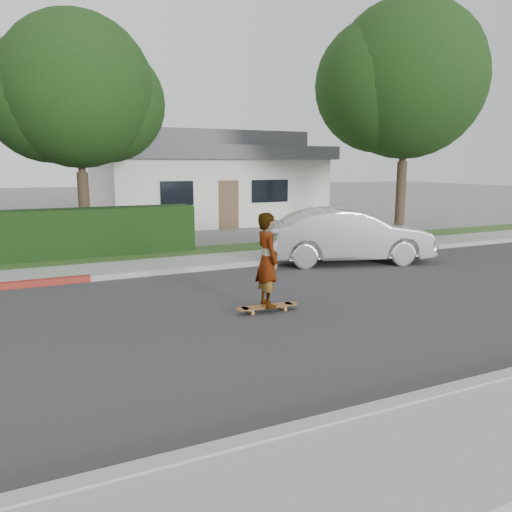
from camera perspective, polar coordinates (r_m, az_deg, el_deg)
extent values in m
plane|color=slate|center=(8.59, -21.68, -9.06)|extent=(120.00, 120.00, 0.00)
cube|color=#2D2D30|center=(8.58, -21.68, -9.03)|extent=(60.00, 8.00, 0.01)
cube|color=#9E9E99|center=(4.85, -18.17, -23.66)|extent=(60.00, 0.20, 0.15)
cube|color=#9E9E99|center=(12.52, -22.96, -2.80)|extent=(60.00, 0.20, 0.15)
cube|color=gray|center=(13.40, -23.13, -2.05)|extent=(60.00, 1.60, 0.12)
cube|color=#2D4C1E|center=(14.98, -23.39, -0.88)|extent=(60.00, 1.60, 0.10)
cylinder|color=#33261C|center=(17.29, -19.00, 4.86)|extent=(0.36, 0.36, 2.52)
cylinder|color=#33261C|center=(17.23, -19.38, 11.12)|extent=(0.24, 0.24, 2.10)
sphere|color=black|center=(17.38, -19.77, 17.35)|extent=(4.80, 4.80, 4.80)
sphere|color=black|center=(17.68, -22.55, 16.39)|extent=(4.08, 4.08, 4.08)
sphere|color=black|center=(17.76, -16.80, 16.38)|extent=(3.84, 3.84, 3.84)
cylinder|color=#33261C|center=(19.52, 16.17, 6.11)|extent=(0.36, 0.36, 2.88)
cylinder|color=#33261C|center=(19.50, 16.49, 12.45)|extent=(0.24, 0.24, 2.40)
sphere|color=black|center=(19.71, 16.83, 18.73)|extent=(5.60, 5.60, 5.60)
sphere|color=black|center=(19.48, 14.13, 18.36)|extent=(4.76, 4.76, 4.76)
sphere|color=black|center=(20.49, 18.17, 17.47)|extent=(4.48, 4.48, 4.48)
cube|color=beige|center=(25.57, -6.15, 7.50)|extent=(10.00, 8.00, 3.00)
cube|color=#4C4C51|center=(25.54, -6.22, 11.54)|extent=(10.60, 8.60, 0.60)
cube|color=#4C4C51|center=(25.56, -6.25, 12.88)|extent=(8.40, 6.40, 0.80)
cube|color=black|center=(20.98, -9.02, 7.10)|extent=(1.40, 0.06, 1.00)
cube|color=black|center=(22.56, 1.61, 7.44)|extent=(1.80, 0.06, 1.00)
cube|color=brown|center=(21.77, -3.13, 5.87)|extent=(0.90, 0.06, 2.10)
cylinder|color=#B47031|center=(9.29, -0.38, -6.55)|extent=(0.07, 0.04, 0.07)
cylinder|color=#B47031|center=(9.46, -0.80, -6.24)|extent=(0.07, 0.04, 0.07)
cylinder|color=#B47031|center=(9.55, 3.37, -6.10)|extent=(0.07, 0.04, 0.07)
cylinder|color=#B47031|center=(9.71, 2.89, -5.81)|extent=(0.07, 0.04, 0.07)
cube|color=silver|center=(9.36, -0.59, -6.12)|extent=(0.07, 0.20, 0.03)
cube|color=silver|center=(9.62, 3.13, -5.69)|extent=(0.07, 0.20, 0.03)
cube|color=brown|center=(9.48, 1.29, -5.75)|extent=(1.01, 0.30, 0.02)
cylinder|color=brown|center=(9.30, -1.55, -6.07)|extent=(0.26, 0.26, 0.02)
cylinder|color=brown|center=(9.68, 4.03, -5.44)|extent=(0.26, 0.26, 0.02)
imported|color=white|center=(9.27, 1.32, -0.45)|extent=(0.47, 0.67, 1.77)
imported|color=#B0B4B7|center=(14.37, 10.45, 2.29)|extent=(4.97, 2.93, 1.55)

